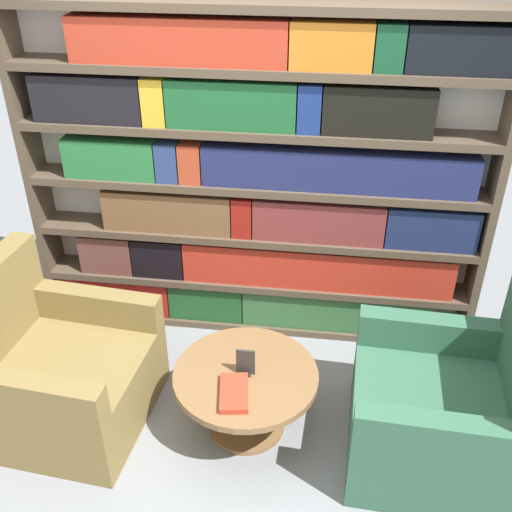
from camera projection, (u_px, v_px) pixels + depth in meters
ground_plane at (225, 453)px, 3.32m from camera, size 14.00×14.00×0.00m
bookshelf at (258, 187)px, 3.79m from camera, size 2.94×0.30×2.16m
armchair_left at (56, 373)px, 3.42m from camera, size 0.98×0.96×0.95m
armchair_right at (448, 412)px, 3.16m from camera, size 0.95×0.92×0.95m
coffee_table at (246, 389)px, 3.33m from camera, size 0.80×0.80×0.41m
table_sign at (246, 364)px, 3.24m from camera, size 0.10×0.06×0.16m
stray_book at (234, 393)px, 3.12m from camera, size 0.19×0.29×0.03m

